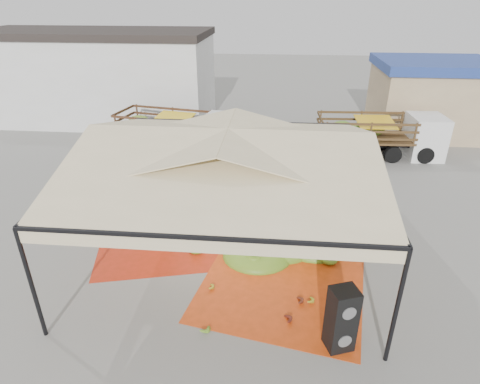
# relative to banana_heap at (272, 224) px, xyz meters

# --- Properties ---
(ground) EXTENTS (90.00, 90.00, 0.00)m
(ground) POSITION_rel_banana_heap_xyz_m (-1.33, -0.69, -0.60)
(ground) COLOR slate
(ground) RESTS_ON ground
(canopy_tent) EXTENTS (8.10, 8.10, 4.00)m
(canopy_tent) POSITION_rel_banana_heap_xyz_m (-1.33, -0.69, 2.70)
(canopy_tent) COLOR black
(canopy_tent) RESTS_ON ground
(building_white) EXTENTS (14.30, 6.30, 5.40)m
(building_white) POSITION_rel_banana_heap_xyz_m (-11.33, 13.31, 2.12)
(building_white) COLOR silver
(building_white) RESTS_ON ground
(building_tan) EXTENTS (6.30, 5.30, 4.10)m
(building_tan) POSITION_rel_banana_heap_xyz_m (8.67, 12.31, 1.48)
(building_tan) COLOR tan
(building_tan) RESTS_ON ground
(tarp_left) EXTENTS (4.76, 4.62, 0.01)m
(tarp_left) POSITION_rel_banana_heap_xyz_m (-3.63, -0.48, -0.59)
(tarp_left) COLOR red
(tarp_left) RESTS_ON ground
(tarp_right) EXTENTS (5.20, 5.38, 0.01)m
(tarp_right) POSITION_rel_banana_heap_xyz_m (0.38, -2.21, -0.59)
(tarp_right) COLOR #D84514
(tarp_right) RESTS_ON ground
(banana_heap) EXTENTS (5.82, 4.89, 1.19)m
(banana_heap) POSITION_rel_banana_heap_xyz_m (0.00, 0.00, 0.00)
(banana_heap) COLOR #537618
(banana_heap) RESTS_ON ground
(hand_yellow_a) EXTENTS (0.49, 0.44, 0.19)m
(hand_yellow_a) POSITION_rel_banana_heap_xyz_m (1.05, -2.94, -0.50)
(hand_yellow_a) COLOR #ADAC22
(hand_yellow_a) RESTS_ON ground
(hand_yellow_b) EXTENTS (0.38, 0.31, 0.17)m
(hand_yellow_b) POSITION_rel_banana_heap_xyz_m (-1.67, -2.66, -0.51)
(hand_yellow_b) COLOR gold
(hand_yellow_b) RESTS_ON ground
(hand_red_a) EXTENTS (0.51, 0.45, 0.20)m
(hand_red_a) POSITION_rel_banana_heap_xyz_m (0.44, -3.73, -0.50)
(hand_red_a) COLOR #5C1B15
(hand_red_a) RESTS_ON ground
(hand_red_b) EXTENTS (0.46, 0.39, 0.20)m
(hand_red_b) POSITION_rel_banana_heap_xyz_m (0.76, -3.01, -0.50)
(hand_red_b) COLOR maroon
(hand_red_b) RESTS_ON ground
(hand_green) EXTENTS (0.53, 0.51, 0.19)m
(hand_green) POSITION_rel_banana_heap_xyz_m (-1.54, -4.21, -0.50)
(hand_green) COLOR #527318
(hand_green) RESTS_ON ground
(hanging_bunches) EXTENTS (4.74, 0.24, 0.20)m
(hanging_bunches) POSITION_rel_banana_heap_xyz_m (-1.77, -0.33, 2.02)
(hanging_bunches) COLOR #397518
(hanging_bunches) RESTS_ON ground
(speaker_stack) EXTENTS (0.73, 0.69, 1.64)m
(speaker_stack) POSITION_rel_banana_heap_xyz_m (1.65, -4.39, 0.23)
(speaker_stack) COLOR black
(speaker_stack) RESTS_ON ground
(banana_leaves) EXTENTS (0.96, 1.36, 3.70)m
(banana_leaves) POSITION_rel_banana_heap_xyz_m (-3.71, -0.01, -0.60)
(banana_leaves) COLOR #2E6E1D
(banana_leaves) RESTS_ON ground
(vendor) EXTENTS (0.70, 0.50, 1.79)m
(vendor) POSITION_rel_banana_heap_xyz_m (-1.54, 2.80, 0.30)
(vendor) COLOR gray
(vendor) RESTS_ON ground
(truck_left) EXTENTS (6.42, 3.24, 2.11)m
(truck_left) POSITION_rel_banana_heap_xyz_m (-4.58, 7.51, 0.70)
(truck_left) COLOR #4A2918
(truck_left) RESTS_ON ground
(truck_right) EXTENTS (6.07, 2.33, 2.05)m
(truck_right) POSITION_rel_banana_heap_xyz_m (5.37, 8.16, 0.67)
(truck_right) COLOR #4E321A
(truck_right) RESTS_ON ground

